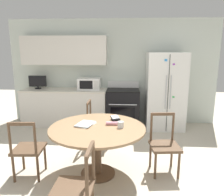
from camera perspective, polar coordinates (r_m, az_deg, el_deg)
ground_plane at (r=3.47m, az=-2.72°, el=-19.74°), size 14.00×14.00×0.00m
back_wall at (r=5.57m, az=-3.04°, el=8.19°), size 5.20×0.44×2.60m
kitchen_counter at (r=5.60m, az=-12.08°, el=-2.32°), size 2.09×0.64×0.90m
refrigerator at (r=5.31m, az=13.71°, el=1.74°), size 0.88×0.75×1.79m
oven_range at (r=5.36m, az=2.85°, el=-2.51°), size 0.78×0.68×1.08m
microwave at (r=5.40m, az=-5.93°, el=3.75°), size 0.54×0.39×0.28m
countertop_tv at (r=5.77m, az=-18.86°, el=4.07°), size 0.44×0.16×0.33m
dining_table at (r=3.25m, az=-3.82°, el=-9.52°), size 1.40×1.40×0.75m
dining_chair_right at (r=3.48m, az=13.47°, el=-11.90°), size 0.46×0.46×0.90m
dining_chair_left at (r=3.48m, az=-21.06°, el=-12.42°), size 0.45×0.45×0.90m
dining_chair_far at (r=4.27m, az=-3.83°, el=-6.95°), size 0.42×0.42×0.90m
dining_chair_near at (r=2.49m, az=-9.50°, el=-22.31°), size 0.43×0.43×0.90m
candle_glass at (r=3.17m, az=2.28°, el=-7.06°), size 0.09×0.09×0.09m
folded_napkin at (r=3.27m, az=-0.04°, el=-6.63°), size 0.17×0.06×0.05m
wallet at (r=3.49m, az=0.86°, el=-5.37°), size 0.16×0.17×0.07m
mail_stack at (r=3.31m, az=-6.94°, el=-6.79°), size 0.32×0.36×0.02m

